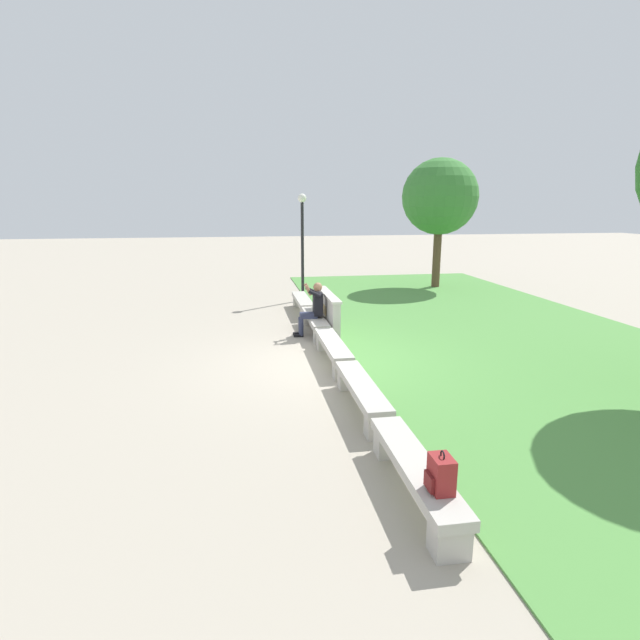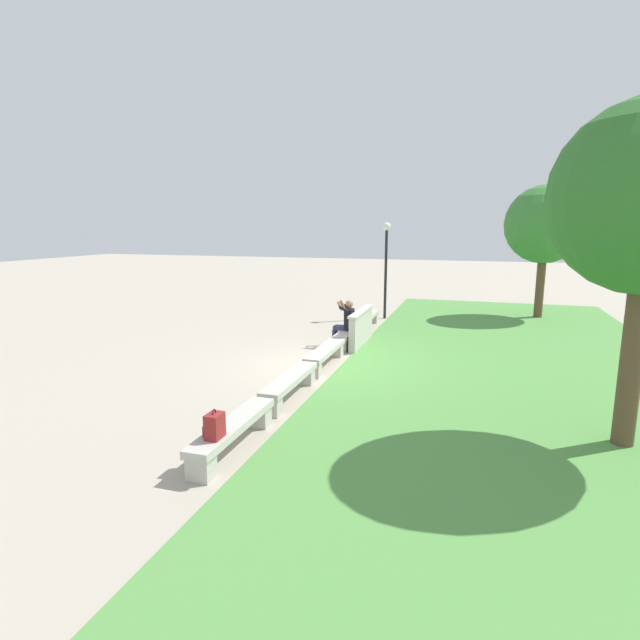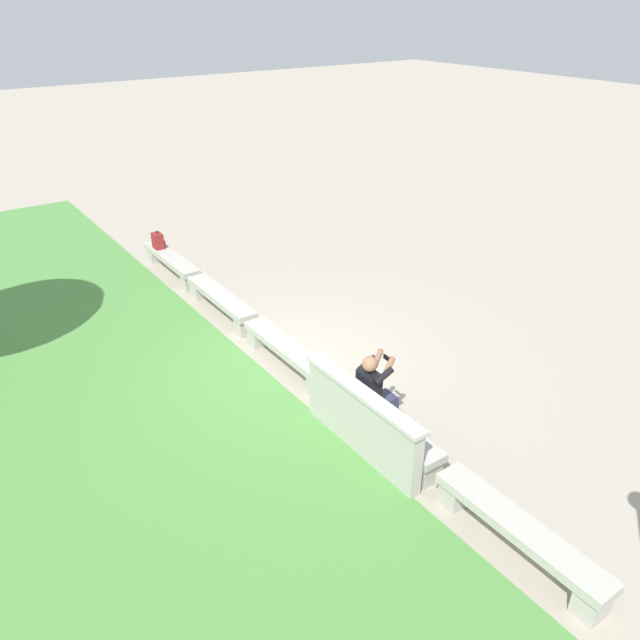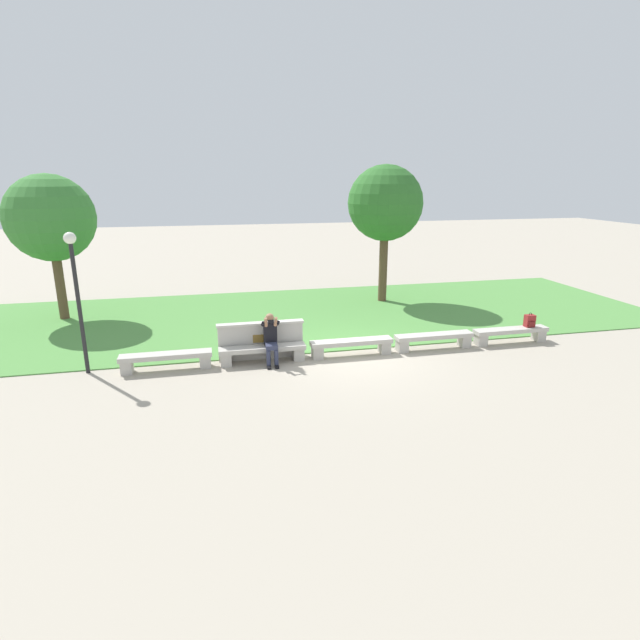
{
  "view_description": "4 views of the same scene",
  "coord_description": "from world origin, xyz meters",
  "px_view_note": "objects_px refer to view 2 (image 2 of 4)",
  "views": [
    {
      "loc": [
        9.62,
        -1.84,
        3.2
      ],
      "look_at": [
        -0.56,
        -0.17,
        0.78
      ],
      "focal_mm": 28.0,
      "sensor_mm": 36.0,
      "label": 1
    },
    {
      "loc": [
        11.31,
        3.4,
        3.38
      ],
      "look_at": [
        -1.11,
        -0.49,
        0.92
      ],
      "focal_mm": 28.0,
      "sensor_mm": 36.0,
      "label": 2
    },
    {
      "loc": [
        -7.75,
        4.76,
        5.69
      ],
      "look_at": [
        -0.59,
        -0.27,
        1.09
      ],
      "focal_mm": 35.0,
      "sensor_mm": 36.0,
      "label": 3
    },
    {
      "loc": [
        -3.69,
        -12.39,
        4.73
      ],
      "look_at": [
        -0.9,
        -0.08,
        1.09
      ],
      "focal_mm": 28.0,
      "sensor_mm": 36.0,
      "label": 4
    }
  ],
  "objects_px": {
    "bench_far": "(290,383)",
    "person_photographer": "(345,320)",
    "bench_end": "(233,430)",
    "bench_mid": "(325,354)",
    "backpack": "(214,426)",
    "bench_near": "(350,333)",
    "bench_main": "(367,319)",
    "lamp_post": "(386,256)",
    "tree_left_background": "(545,225)"
  },
  "relations": [
    {
      "from": "backpack",
      "to": "lamp_post",
      "type": "distance_m",
      "value": 12.4
    },
    {
      "from": "person_photographer",
      "to": "tree_left_background",
      "type": "distance_m",
      "value": 9.03
    },
    {
      "from": "bench_end",
      "to": "person_photographer",
      "type": "height_order",
      "value": "person_photographer"
    },
    {
      "from": "tree_left_background",
      "to": "bench_mid",
      "type": "bearing_deg",
      "value": -33.44
    },
    {
      "from": "bench_far",
      "to": "tree_left_background",
      "type": "bearing_deg",
      "value": 152.75
    },
    {
      "from": "bench_near",
      "to": "bench_far",
      "type": "bearing_deg",
      "value": 0.0
    },
    {
      "from": "backpack",
      "to": "lamp_post",
      "type": "height_order",
      "value": "lamp_post"
    },
    {
      "from": "bench_main",
      "to": "lamp_post",
      "type": "height_order",
      "value": "lamp_post"
    },
    {
      "from": "bench_main",
      "to": "lamp_post",
      "type": "bearing_deg",
      "value": 172.43
    },
    {
      "from": "tree_left_background",
      "to": "bench_far",
      "type": "bearing_deg",
      "value": -27.25
    },
    {
      "from": "bench_end",
      "to": "lamp_post",
      "type": "distance_m",
      "value": 11.84
    },
    {
      "from": "bench_near",
      "to": "bench_mid",
      "type": "relative_size",
      "value": 1.0
    },
    {
      "from": "bench_mid",
      "to": "bench_far",
      "type": "xyz_separation_m",
      "value": [
        2.44,
        0.0,
        0.0
      ]
    },
    {
      "from": "backpack",
      "to": "lamp_post",
      "type": "relative_size",
      "value": 0.12
    },
    {
      "from": "bench_mid",
      "to": "backpack",
      "type": "height_order",
      "value": "backpack"
    },
    {
      "from": "lamp_post",
      "to": "bench_main",
      "type": "bearing_deg",
      "value": -7.57
    },
    {
      "from": "bench_main",
      "to": "bench_far",
      "type": "distance_m",
      "value": 7.31
    },
    {
      "from": "bench_far",
      "to": "lamp_post",
      "type": "xyz_separation_m",
      "value": [
        -9.23,
        0.26,
        2.01
      ]
    },
    {
      "from": "bench_main",
      "to": "tree_left_background",
      "type": "bearing_deg",
      "value": 123.39
    },
    {
      "from": "bench_far",
      "to": "lamp_post",
      "type": "distance_m",
      "value": 9.45
    },
    {
      "from": "bench_far",
      "to": "person_photographer",
      "type": "xyz_separation_m",
      "value": [
        -4.65,
        -0.08,
        0.43
      ]
    },
    {
      "from": "lamp_post",
      "to": "bench_mid",
      "type": "bearing_deg",
      "value": -2.15
    },
    {
      "from": "bench_main",
      "to": "bench_near",
      "type": "bearing_deg",
      "value": 0.0
    },
    {
      "from": "bench_main",
      "to": "lamp_post",
      "type": "distance_m",
      "value": 2.79
    },
    {
      "from": "bench_end",
      "to": "tree_left_background",
      "type": "relative_size",
      "value": 0.47
    },
    {
      "from": "lamp_post",
      "to": "bench_end",
      "type": "bearing_deg",
      "value": -1.26
    },
    {
      "from": "bench_main",
      "to": "person_photographer",
      "type": "xyz_separation_m",
      "value": [
        2.65,
        -0.08,
        0.43
      ]
    },
    {
      "from": "bench_far",
      "to": "backpack",
      "type": "bearing_deg",
      "value": 0.51
    },
    {
      "from": "bench_main",
      "to": "bench_end",
      "type": "relative_size",
      "value": 1.0
    },
    {
      "from": "backpack",
      "to": "person_photographer",
      "type": "bearing_deg",
      "value": -179.22
    },
    {
      "from": "bench_mid",
      "to": "backpack",
      "type": "xyz_separation_m",
      "value": [
        5.49,
        0.03,
        0.32
      ]
    },
    {
      "from": "bench_near",
      "to": "backpack",
      "type": "height_order",
      "value": "backpack"
    },
    {
      "from": "person_photographer",
      "to": "lamp_post",
      "type": "height_order",
      "value": "lamp_post"
    },
    {
      "from": "bench_mid",
      "to": "tree_left_background",
      "type": "xyz_separation_m",
      "value": [
        -8.63,
        5.7,
        3.11
      ]
    },
    {
      "from": "bench_mid",
      "to": "lamp_post",
      "type": "xyz_separation_m",
      "value": [
        -6.79,
        0.26,
        2.01
      ]
    },
    {
      "from": "bench_mid",
      "to": "person_photographer",
      "type": "height_order",
      "value": "person_photographer"
    },
    {
      "from": "bench_far",
      "to": "bench_end",
      "type": "height_order",
      "value": "same"
    },
    {
      "from": "bench_near",
      "to": "lamp_post",
      "type": "height_order",
      "value": "lamp_post"
    },
    {
      "from": "bench_near",
      "to": "tree_left_background",
      "type": "height_order",
      "value": "tree_left_background"
    },
    {
      "from": "bench_main",
      "to": "bench_end",
      "type": "height_order",
      "value": "same"
    },
    {
      "from": "person_photographer",
      "to": "backpack",
      "type": "xyz_separation_m",
      "value": [
        7.7,
        0.1,
        -0.11
      ]
    },
    {
      "from": "bench_end",
      "to": "person_photographer",
      "type": "bearing_deg",
      "value": -179.37
    },
    {
      "from": "bench_end",
      "to": "backpack",
      "type": "relative_size",
      "value": 5.31
    },
    {
      "from": "bench_near",
      "to": "person_photographer",
      "type": "bearing_deg",
      "value": -19.52
    },
    {
      "from": "bench_end",
      "to": "bench_far",
      "type": "bearing_deg",
      "value": 180.0
    },
    {
      "from": "bench_mid",
      "to": "bench_far",
      "type": "height_order",
      "value": "same"
    },
    {
      "from": "bench_main",
      "to": "bench_end",
      "type": "bearing_deg",
      "value": 0.0
    },
    {
      "from": "bench_end",
      "to": "tree_left_background",
      "type": "xyz_separation_m",
      "value": [
        -13.5,
        5.7,
        3.11
      ]
    },
    {
      "from": "backpack",
      "to": "bench_mid",
      "type": "bearing_deg",
      "value": -179.72
    },
    {
      "from": "backpack",
      "to": "lamp_post",
      "type": "xyz_separation_m",
      "value": [
        -12.28,
        0.23,
        1.69
      ]
    }
  ]
}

